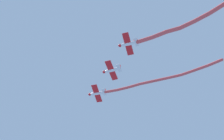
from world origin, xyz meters
TOP-DOWN VIEW (x-y plane):
  - airplane_lead at (-3.35, 4.78)m, footprint 4.90×6.38m
  - smoke_trail_lead at (13.19, 8.73)m, footprint 29.82×6.00m
  - airplane_left_wing at (3.86, 0.30)m, footprint 4.88×6.42m
  - airplane_right_wing at (11.07, -4.19)m, footprint 4.90×6.40m
  - smoke_trail_right_wing at (29.74, -2.69)m, footprint 33.68×4.43m

SIDE VIEW (x-z plane):
  - smoke_trail_lead at x=13.19m, z-range 59.94..61.09m
  - airplane_lead at x=-3.35m, z-range 59.99..61.57m
  - airplane_left_wing at x=3.86m, z-range 60.24..61.82m
  - airplane_right_wing at x=11.07m, z-range 60.49..62.07m
  - smoke_trail_right_wing at x=29.74m, z-range 60.40..63.41m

